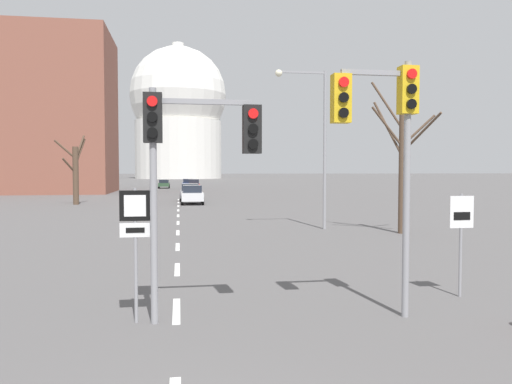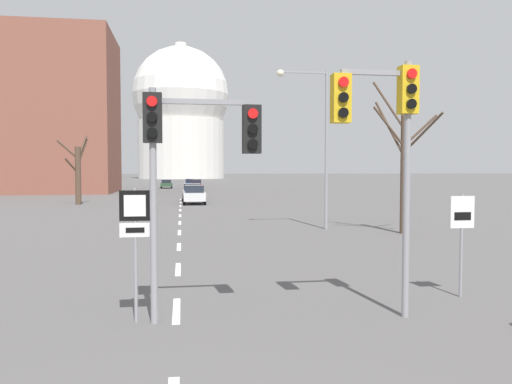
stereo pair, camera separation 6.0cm
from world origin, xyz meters
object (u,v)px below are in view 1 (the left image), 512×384
(street_lamp_right, at_px, (315,131))
(traffic_signal_near_right, at_px, (385,124))
(sedan_far_left, at_px, (188,184))
(sedan_mid_centre, at_px, (164,184))
(speed_limit_sign, at_px, (461,227))
(sedan_near_left, at_px, (192,195))
(sedan_far_right, at_px, (190,192))
(traffic_signal_centre_tall, at_px, (189,146))
(sedan_near_right, at_px, (194,185))
(route_sign_post, at_px, (135,231))

(street_lamp_right, bearing_deg, traffic_signal_near_right, -100.30)
(street_lamp_right, height_order, sedan_far_left, street_lamp_right)
(traffic_signal_near_right, distance_m, sedan_mid_centre, 74.71)
(speed_limit_sign, distance_m, sedan_near_left, 33.90)
(sedan_far_right, bearing_deg, sedan_mid_centre, 95.81)
(traffic_signal_near_right, distance_m, speed_limit_sign, 3.64)
(traffic_signal_centre_tall, xyz_separation_m, speed_limit_sign, (6.41, 1.00, -1.83))
(traffic_signal_near_right, height_order, street_lamp_right, street_lamp_right)
(sedan_near_right, bearing_deg, sedan_near_left, -91.93)
(sedan_near_left, bearing_deg, speed_limit_sign, -80.71)
(sedan_far_left, bearing_deg, street_lamp_right, -84.40)
(traffic_signal_centre_tall, distance_m, sedan_near_right, 61.06)
(traffic_signal_centre_tall, relative_size, sedan_near_left, 1.16)
(speed_limit_sign, height_order, sedan_near_left, speed_limit_sign)
(speed_limit_sign, height_order, sedan_near_right, speed_limit_sign)
(sedan_mid_centre, distance_m, sedan_far_right, 34.79)
(sedan_near_left, xyz_separation_m, sedan_mid_centre, (-3.60, 39.58, -0.10))
(traffic_signal_centre_tall, bearing_deg, route_sign_post, 174.19)
(street_lamp_right, xyz_separation_m, sedan_far_left, (-5.45, 55.61, -4.19))
(sedan_near_right, bearing_deg, sedan_far_left, 93.97)
(route_sign_post, xyz_separation_m, sedan_mid_centre, (-1.60, 73.92, -1.08))
(sedan_mid_centre, bearing_deg, sedan_far_left, -43.91)
(sedan_near_left, height_order, sedan_mid_centre, sedan_near_left)
(traffic_signal_centre_tall, relative_size, street_lamp_right, 0.57)
(speed_limit_sign, distance_m, sedan_near_right, 60.15)
(sedan_near_left, bearing_deg, sedan_far_right, 90.96)
(sedan_near_right, distance_m, sedan_far_left, 9.38)
(traffic_signal_near_right, xyz_separation_m, sedan_near_left, (-2.97, 34.77, -3.10))
(traffic_signal_near_right, bearing_deg, street_lamp_right, 79.70)
(route_sign_post, height_order, sedan_far_left, route_sign_post)
(sedan_far_right, bearing_deg, route_sign_post, -92.79)
(traffic_signal_near_right, bearing_deg, route_sign_post, 175.06)
(route_sign_post, distance_m, street_lamp_right, 16.81)
(speed_limit_sign, height_order, sedan_far_left, speed_limit_sign)
(street_lamp_right, bearing_deg, sedan_near_left, 106.10)
(traffic_signal_near_right, relative_size, speed_limit_sign, 2.12)
(speed_limit_sign, bearing_deg, sedan_far_left, 94.31)
(street_lamp_right, relative_size, sedan_near_left, 2.01)
(traffic_signal_centre_tall, height_order, sedan_near_right, traffic_signal_centre_tall)
(traffic_signal_centre_tall, relative_size, sedan_mid_centre, 1.03)
(sedan_near_left, distance_m, sedan_near_right, 26.54)
(speed_limit_sign, relative_size, street_lamp_right, 0.31)
(sedan_far_right, bearing_deg, traffic_signal_centre_tall, -91.25)
(traffic_signal_centre_tall, xyz_separation_m, sedan_near_left, (0.94, 34.45, -2.65))
(traffic_signal_near_right, distance_m, sedan_near_left, 35.03)
(speed_limit_sign, height_order, sedan_mid_centre, speed_limit_sign)
(traffic_signal_near_right, xyz_separation_m, street_lamp_right, (2.73, 15.04, 1.05))
(traffic_signal_centre_tall, relative_size, route_sign_post, 1.72)
(street_lamp_right, height_order, sedan_near_left, street_lamp_right)
(route_sign_post, xyz_separation_m, sedan_near_left, (2.00, 34.34, -0.98))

